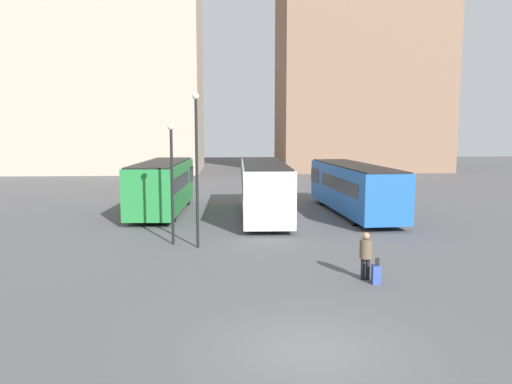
% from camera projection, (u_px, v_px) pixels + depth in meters
% --- Properties ---
extents(ground_plane, '(160.00, 160.00, 0.00)m').
position_uv_depth(ground_plane, '(310.00, 350.00, 11.23)').
color(ground_plane, '#4C4C4F').
extents(building_block_right, '(19.69, 13.22, 30.79)m').
position_uv_depth(building_block_right, '(360.00, 44.00, 61.31)').
color(building_block_right, '#7F604C').
rests_on(building_block_right, ground_plane).
extents(bus_0, '(3.04, 9.92, 3.05)m').
position_uv_depth(bus_0, '(163.00, 185.00, 29.92)').
color(bus_0, '#237A38').
rests_on(bus_0, ground_plane).
extents(bus_1, '(2.75, 11.19, 3.11)m').
position_uv_depth(bus_1, '(264.00, 187.00, 28.53)').
color(bus_1, silver).
rests_on(bus_1, ground_plane).
extents(bus_2, '(3.09, 11.53, 2.92)m').
position_uv_depth(bus_2, '(353.00, 187.00, 29.47)').
color(bus_2, '#1E56A3').
rests_on(bus_2, ground_plane).
extents(traveler, '(0.43, 0.43, 1.59)m').
position_uv_depth(traveler, '(366.00, 252.00, 16.46)').
color(traveler, black).
rests_on(traveler, ground_plane).
extents(suitcase, '(0.27, 0.33, 0.88)m').
position_uv_depth(suitcase, '(376.00, 274.00, 16.09)').
color(suitcase, '#334CB2').
rests_on(suitcase, ground_plane).
extents(lamp_post_0, '(0.28, 0.28, 6.45)m').
position_uv_depth(lamp_post_0, '(197.00, 159.00, 20.62)').
color(lamp_post_0, black).
rests_on(lamp_post_0, ground_plane).
extents(lamp_post_1, '(0.28, 0.28, 5.21)m').
position_uv_depth(lamp_post_1, '(172.00, 173.00, 21.29)').
color(lamp_post_1, black).
rests_on(lamp_post_1, ground_plane).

